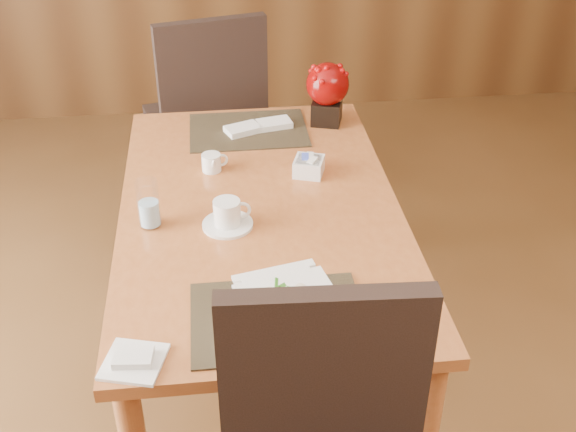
{
  "coord_description": "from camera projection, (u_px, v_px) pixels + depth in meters",
  "views": [
    {
      "loc": [
        -0.14,
        -1.36,
        2.0
      ],
      "look_at": [
        0.06,
        0.35,
        0.87
      ],
      "focal_mm": 45.0,
      "sensor_mm": 36.0,
      "label": 1
    }
  ],
  "objects": [
    {
      "name": "berry_decor",
      "position": [
        327.0,
        90.0,
        2.77
      ],
      "size": [
        0.17,
        0.17,
        0.24
      ],
      "rotation": [
        0.0,
        0.0,
        -0.29
      ],
      "color": "black",
      "rests_on": "dining_table"
    },
    {
      "name": "bread_plate",
      "position": [
        134.0,
        362.0,
        1.73
      ],
      "size": [
        0.17,
        0.17,
        0.01
      ],
      "primitive_type": "cube",
      "rotation": [
        0.0,
        0.0,
        -0.27
      ],
      "color": "white",
      "rests_on": "dining_table"
    },
    {
      "name": "napkins_far",
      "position": [
        261.0,
        126.0,
        2.78
      ],
      "size": [
        0.27,
        0.16,
        0.02
      ],
      "primitive_type": null,
      "rotation": [
        0.0,
        0.0,
        0.28
      ],
      "color": "white",
      "rests_on": "dining_table"
    },
    {
      "name": "water_glass",
      "position": [
        148.0,
        204.0,
        2.19
      ],
      "size": [
        0.09,
        0.09,
        0.16
      ],
      "primitive_type": "cylinder",
      "rotation": [
        0.0,
        0.0,
        -0.43
      ],
      "color": "white",
      "rests_on": "dining_table"
    },
    {
      "name": "sugar_caddy",
      "position": [
        309.0,
        166.0,
        2.49
      ],
      "size": [
        0.12,
        0.12,
        0.06
      ],
      "primitive_type": "cube",
      "rotation": [
        0.0,
        0.0,
        -0.32
      ],
      "color": "white",
      "rests_on": "dining_table"
    },
    {
      "name": "placemat_near",
      "position": [
        278.0,
        318.0,
        1.87
      ],
      "size": [
        0.45,
        0.33,
        0.01
      ],
      "primitive_type": "cube",
      "color": "black",
      "rests_on": "dining_table"
    },
    {
      "name": "coffee_cup",
      "position": [
        227.0,
        215.0,
        2.21
      ],
      "size": [
        0.16,
        0.16,
        0.09
      ],
      "rotation": [
        0.0,
        0.0,
        0.05
      ],
      "color": "white",
      "rests_on": "dining_table"
    },
    {
      "name": "creamer_jug",
      "position": [
        211.0,
        163.0,
        2.51
      ],
      "size": [
        0.1,
        0.1,
        0.06
      ],
      "primitive_type": null,
      "rotation": [
        0.0,
        0.0,
        0.23
      ],
      "color": "white",
      "rests_on": "dining_table"
    },
    {
      "name": "far_chair",
      "position": [
        208.0,
        112.0,
        3.28
      ],
      "size": [
        0.6,
        0.6,
        1.07
      ],
      "rotation": [
        0.0,
        0.0,
        3.37
      ],
      "color": "black",
      "rests_on": "ground"
    },
    {
      "name": "soup_setting",
      "position": [
        288.0,
        311.0,
        1.82
      ],
      "size": [
        0.31,
        0.31,
        0.11
      ],
      "rotation": [
        0.0,
        0.0,
        0.22
      ],
      "color": "white",
      "rests_on": "dining_table"
    },
    {
      "name": "dining_table",
      "position": [
        261.0,
        231.0,
        2.38
      ],
      "size": [
        0.9,
        1.5,
        0.75
      ],
      "color": "#AE6030",
      "rests_on": "ground"
    },
    {
      "name": "placemat_far",
      "position": [
        248.0,
        130.0,
        2.79
      ],
      "size": [
        0.45,
        0.33,
        0.01
      ],
      "primitive_type": "cube",
      "color": "black",
      "rests_on": "dining_table"
    }
  ]
}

